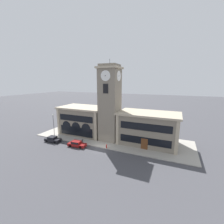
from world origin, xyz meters
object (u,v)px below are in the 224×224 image
(parked_car_mid, at_px, (77,144))
(bollard, at_px, (83,141))
(street_lamp, at_px, (54,123))
(parked_car_near, at_px, (53,139))
(fire_hydrant, at_px, (107,146))

(parked_car_mid, distance_m, bollard, 1.83)
(bollard, bearing_deg, street_lamp, 178.31)
(bollard, bearing_deg, parked_car_near, -166.97)
(parked_car_near, distance_m, street_lamp, 4.40)
(parked_car_near, bearing_deg, bollard, 9.30)
(parked_car_mid, distance_m, street_lamp, 9.75)
(parked_car_mid, xyz_separation_m, bollard, (0.36, 1.79, -0.05))
(parked_car_near, relative_size, parked_car_mid, 0.94)
(parked_car_mid, xyz_separation_m, fire_hydrant, (6.85, 1.83, -0.15))
(street_lamp, xyz_separation_m, bollard, (9.17, -0.27, -3.67))
(parked_car_near, bearing_deg, street_lamp, 120.71)
(bollard, height_order, fire_hydrant, bollard)
(parked_car_mid, relative_size, fire_hydrant, 5.08)
(parked_car_near, bearing_deg, fire_hydrant, 3.58)
(fire_hydrant, bearing_deg, bollard, -179.71)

